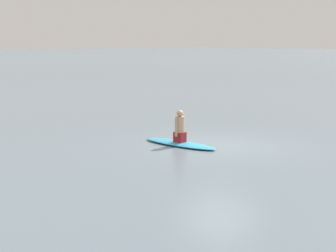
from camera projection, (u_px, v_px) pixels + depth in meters
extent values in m
plane|color=slate|center=(220.00, 146.00, 16.33)|extent=(400.00, 400.00, 0.00)
ellipsoid|color=#339EC6|center=(180.00, 143.00, 16.40)|extent=(2.87, 1.09, 0.10)
cube|color=#A51E23|center=(180.00, 137.00, 16.37)|extent=(0.37, 0.31, 0.32)
cylinder|color=tan|center=(180.00, 125.00, 16.30)|extent=(0.33, 0.33, 0.53)
sphere|color=tan|center=(180.00, 113.00, 16.25)|extent=(0.21, 0.21, 0.21)
cylinder|color=tan|center=(176.00, 127.00, 16.18)|extent=(0.09, 0.09, 0.58)
cylinder|color=tan|center=(183.00, 126.00, 16.45)|extent=(0.09, 0.09, 0.58)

